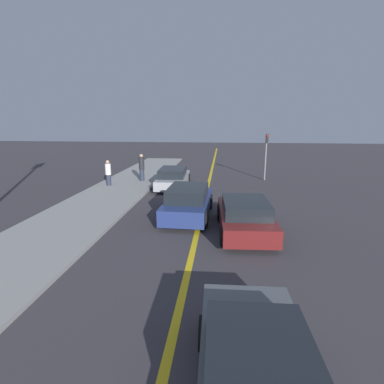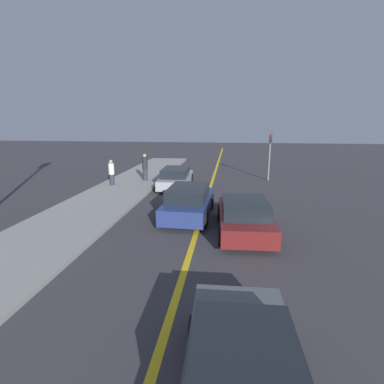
{
  "view_description": "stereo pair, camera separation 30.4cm",
  "coord_description": "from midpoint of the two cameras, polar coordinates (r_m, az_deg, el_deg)",
  "views": [
    {
      "loc": [
        0.92,
        1.66,
        4.24
      ],
      "look_at": [
        -0.31,
        13.58,
        1.35
      ],
      "focal_mm": 28.0,
      "sensor_mm": 36.0,
      "label": 1
    },
    {
      "loc": [
        1.22,
        1.69,
        4.24
      ],
      "look_at": [
        -0.31,
        13.58,
        1.35
      ],
      "focal_mm": 28.0,
      "sensor_mm": 36.0,
      "label": 2
    }
  ],
  "objects": [
    {
      "name": "road_center_line",
      "position": [
        16.9,
        3.46,
        -0.97
      ],
      "size": [
        0.2,
        60.0,
        0.01
      ],
      "color": "gold",
      "rests_on": "ground_plane"
    },
    {
      "name": "sidewalk_left",
      "position": [
        17.11,
        -15.15,
        -1.03
      ],
      "size": [
        3.8,
        33.9,
        0.14
      ],
      "color": "gray",
      "rests_on": "ground_plane"
    },
    {
      "name": "car_ahead_center",
      "position": [
        11.68,
        10.7,
        -4.61
      ],
      "size": [
        2.19,
        4.38,
        1.31
      ],
      "rotation": [
        0.0,
        0.0,
        0.05
      ],
      "color": "maroon",
      "rests_on": "ground_plane"
    },
    {
      "name": "car_far_distant",
      "position": [
        13.34,
        0.02,
        -1.91
      ],
      "size": [
        2.06,
        4.41,
        1.41
      ],
      "rotation": [
        0.0,
        0.0,
        -0.03
      ],
      "color": "navy",
      "rests_on": "ground_plane"
    },
    {
      "name": "car_parked_left_lot",
      "position": [
        19.32,
        -2.62,
        2.73
      ],
      "size": [
        2.03,
        4.52,
        1.26
      ],
      "rotation": [
        0.0,
        0.0,
        0.03
      ],
      "color": "#9E9EA3",
      "rests_on": "ground_plane"
    },
    {
      "name": "pedestrian_far_standing",
      "position": [
        19.9,
        -14.65,
        3.61
      ],
      "size": [
        0.36,
        0.36,
        1.63
      ],
      "color": "#282D3D",
      "rests_on": "sidewalk_left"
    },
    {
      "name": "pedestrian_by_sign",
      "position": [
        20.93,
        -8.54,
        4.69
      ],
      "size": [
        0.38,
        0.38,
        1.85
      ],
      "color": "#282D3D",
      "rests_on": "sidewalk_left"
    },
    {
      "name": "traffic_light",
      "position": [
        21.95,
        14.98,
        7.4
      ],
      "size": [
        0.18,
        0.4,
        3.27
      ],
      "color": "slate",
      "rests_on": "ground_plane"
    }
  ]
}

